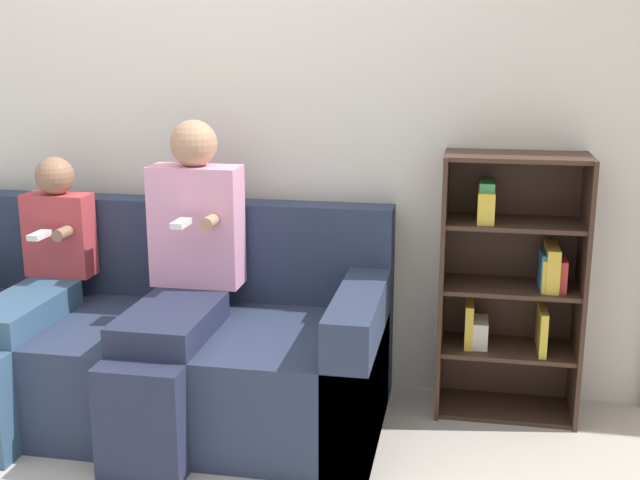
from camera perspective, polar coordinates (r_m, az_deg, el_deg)
ground_plane at (r=3.14m, az=-13.18°, el=-15.99°), size 14.00×14.00×0.00m
back_wall at (r=3.67m, az=-7.95°, el=9.55°), size 10.00×0.06×2.55m
couch at (r=3.52m, az=-12.57°, el=-7.44°), size 2.06×0.87×0.86m
adult_seated at (r=3.25m, az=-9.99°, el=-2.75°), size 0.38×0.83×1.24m
child_seated at (r=3.52m, az=-20.13°, el=-3.75°), size 0.29×0.84×1.06m
bookshelf at (r=3.45m, az=13.53°, el=-2.78°), size 0.58×0.32×1.11m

